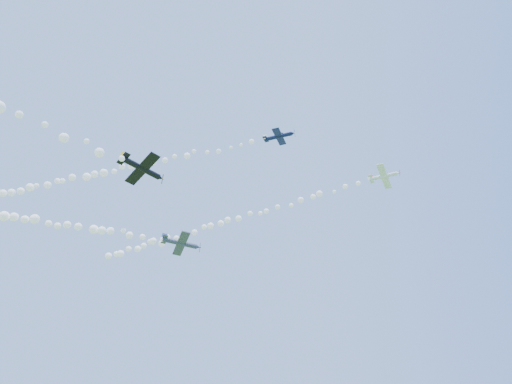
# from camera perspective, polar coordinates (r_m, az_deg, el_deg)

# --- Properties ---
(plane_white) EXTENTS (6.17, 6.46, 2.42)m
(plane_white) POSITION_cam_1_polar(r_m,az_deg,el_deg) (88.67, 16.71, 2.04)
(plane_white) COLOR white
(smoke_trail_white) EXTENTS (67.87, 29.17, 2.74)m
(smoke_trail_white) POSITION_cam_1_polar(r_m,az_deg,el_deg) (100.36, -4.80, -4.28)
(smoke_trail_white) COLOR white
(plane_navy) EXTENTS (6.07, 6.30, 1.83)m
(plane_navy) POSITION_cam_1_polar(r_m,az_deg,el_deg) (77.31, 3.09, 7.42)
(plane_navy) COLOR #0E143E
(smoke_trail_navy) EXTENTS (69.58, 14.94, 2.44)m
(smoke_trail_navy) POSITION_cam_1_polar(r_m,az_deg,el_deg) (90.96, -20.26, 2.33)
(smoke_trail_navy) COLOR white
(plane_grey) EXTENTS (7.86, 8.27, 2.96)m
(plane_grey) POSITION_cam_1_polar(r_m,az_deg,el_deg) (86.13, -9.96, -6.74)
(plane_grey) COLOR #3B3F56
(plane_black) EXTENTS (6.44, 6.32, 2.63)m
(plane_black) POSITION_cam_1_polar(r_m,az_deg,el_deg) (62.52, -14.95, 3.06)
(plane_black) COLOR black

